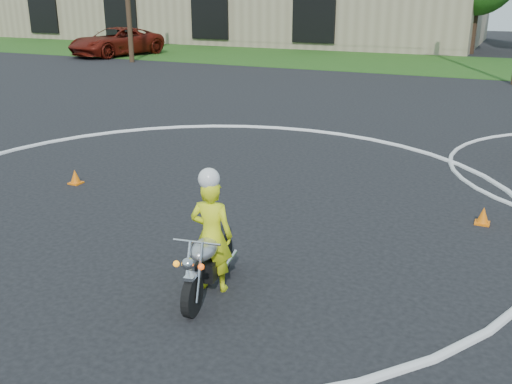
% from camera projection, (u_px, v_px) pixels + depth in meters
% --- Properties ---
extents(ground, '(120.00, 120.00, 0.00)m').
position_uv_depth(ground, '(102.00, 257.00, 8.46)').
color(ground, black).
rests_on(ground, ground).
extents(grass_strip, '(120.00, 10.00, 0.02)m').
position_uv_depth(grass_strip, '(419.00, 64.00, 31.58)').
color(grass_strip, '#1E4714').
rests_on(grass_strip, ground).
extents(course_markings, '(19.05, 19.05, 0.12)m').
position_uv_depth(course_markings, '(332.00, 190.00, 11.32)').
color(course_markings, silver).
rests_on(course_markings, ground).
extents(primary_motorcycle, '(0.60, 1.71, 0.90)m').
position_uv_depth(primary_motorcycle, '(208.00, 262.00, 7.32)').
color(primary_motorcycle, black).
rests_on(primary_motorcycle, ground).
extents(rider_primary_grp, '(0.61, 0.45, 1.68)m').
position_uv_depth(rider_primary_grp, '(211.00, 232.00, 7.31)').
color(rider_primary_grp, yellow).
rests_on(rider_primary_grp, ground).
extents(pickup_grp, '(4.06, 6.58, 1.70)m').
position_uv_depth(pickup_grp, '(116.00, 42.00, 35.43)').
color(pickup_grp, '#5D130A').
rests_on(pickup_grp, ground).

